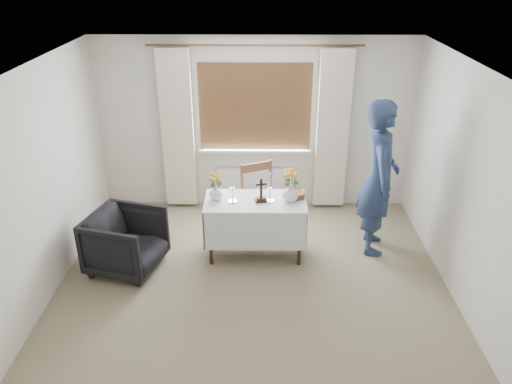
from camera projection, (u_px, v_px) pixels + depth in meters
ground at (252, 307)px, 5.44m from camera, size 5.00×5.00×0.00m
altar_table at (255, 228)px, 6.24m from camera, size 1.24×0.64×0.76m
wooden_chair at (262, 204)px, 6.52m from camera, size 0.62×0.62×1.03m
armchair at (126, 242)px, 5.96m from camera, size 0.99×0.97×0.74m
person at (379, 178)px, 6.12m from camera, size 0.54×0.76×1.98m
radiator at (255, 187)px, 7.48m from camera, size 1.10×0.10×0.60m
wooden_cross at (261, 190)px, 5.98m from camera, size 0.16×0.13×0.31m
candlestick_left at (232, 187)px, 5.96m from camera, size 0.11×0.11×0.39m
candlestick_right at (270, 187)px, 5.97m from camera, size 0.11×0.11×0.37m
flower_vase_left at (216, 192)px, 6.06m from camera, size 0.18×0.18×0.18m
flower_vase_right at (290, 193)px, 6.02m from camera, size 0.23×0.23×0.21m
wicker_basket at (297, 195)px, 6.12m from camera, size 0.23×0.23×0.07m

